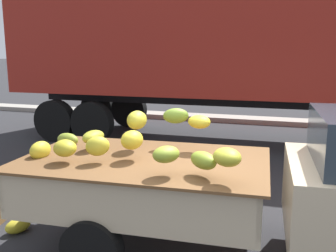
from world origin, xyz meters
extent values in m
cube|color=gray|center=(0.00, 8.76, 0.08)|extent=(80.00, 0.80, 0.16)
cube|color=#CCB793|center=(-1.02, 0.05, 0.58)|extent=(2.79, 1.79, 0.08)
cube|color=#CCB793|center=(-1.06, 0.84, 0.84)|extent=(2.69, 0.22, 0.44)
cube|color=#CCB793|center=(-0.97, -0.73, 0.84)|extent=(2.69, 0.22, 0.44)
cube|color=#CCB793|center=(0.30, 0.14, 0.84)|extent=(0.15, 1.63, 0.44)
cube|color=#CCB793|center=(-2.33, -0.03, 0.84)|extent=(0.15, 1.63, 0.44)
cube|color=#B21914|center=(-1.07, 0.87, 0.80)|extent=(2.58, 0.17, 0.07)
cube|color=brown|center=(-1.02, 0.05, 1.07)|extent=(2.92, 1.92, 0.03)
ellipsoid|color=gold|center=(-1.25, 0.42, 1.46)|extent=(0.27, 0.37, 0.23)
ellipsoid|color=olive|center=(-0.83, 0.69, 1.49)|extent=(0.38, 0.31, 0.20)
ellipsoid|color=olive|center=(-2.25, 0.39, 1.14)|extent=(0.37, 0.26, 0.18)
ellipsoid|color=gold|center=(-0.50, 0.59, 1.45)|extent=(0.37, 0.35, 0.16)
ellipsoid|color=gold|center=(-1.43, -0.29, 1.28)|extent=(0.33, 0.32, 0.22)
ellipsoid|color=gold|center=(0.03, -0.54, 1.35)|extent=(0.38, 0.40, 0.17)
ellipsoid|color=olive|center=(-0.22, -0.39, 1.25)|extent=(0.39, 0.39, 0.17)
ellipsoid|color=olive|center=(-0.57, -0.48, 1.31)|extent=(0.34, 0.37, 0.16)
ellipsoid|color=gold|center=(-2.21, -0.24, 1.15)|extent=(0.20, 0.31, 0.22)
ellipsoid|color=#AAAB2B|center=(-1.76, 0.22, 1.25)|extent=(0.24, 0.38, 0.16)
ellipsoid|color=gold|center=(-1.78, -0.39, 1.25)|extent=(0.38, 0.38, 0.19)
ellipsoid|color=yellow|center=(-1.11, -0.06, 1.32)|extent=(0.25, 0.31, 0.21)
cylinder|color=black|center=(-1.38, 0.82, 0.32)|extent=(0.65, 0.24, 0.64)
cylinder|color=black|center=(-1.28, -0.75, 0.32)|extent=(0.65, 0.24, 0.64)
cube|color=maroon|center=(-0.58, 5.73, 2.60)|extent=(12.04, 2.70, 2.70)
cube|color=black|center=(-0.58, 5.73, 1.10)|extent=(11.05, 0.58, 0.30)
cylinder|color=black|center=(-4.20, 6.87, 0.54)|extent=(1.08, 0.32, 1.08)
cylinder|color=black|center=(-4.16, 4.47, 0.54)|extent=(1.08, 0.32, 1.08)
cylinder|color=black|center=(-5.28, 6.85, 0.54)|extent=(1.08, 0.32, 1.08)
cylinder|color=black|center=(-5.24, 4.45, 0.54)|extent=(1.08, 0.32, 1.08)
ellipsoid|color=gold|center=(-2.69, -0.15, 0.09)|extent=(0.31, 0.39, 0.19)
camera|label=1|loc=(0.55, -3.90, 2.29)|focal=40.63mm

